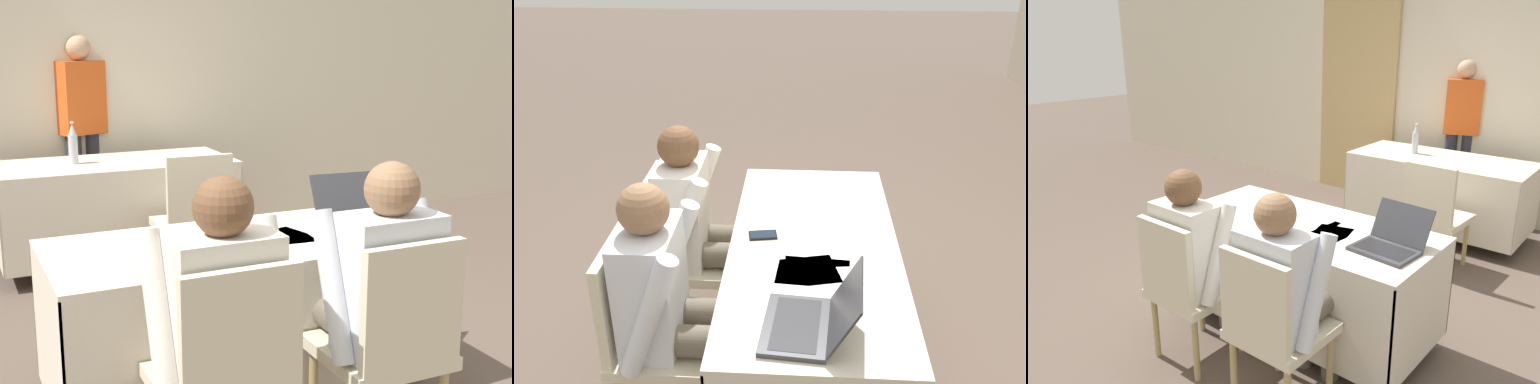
{
  "view_description": "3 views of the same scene",
  "coord_description": "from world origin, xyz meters",
  "views": [
    {
      "loc": [
        -1.13,
        -2.69,
        1.59
      ],
      "look_at": [
        0.0,
        -0.2,
        0.98
      ],
      "focal_mm": 50.0,
      "sensor_mm": 36.0,
      "label": 1
    },
    {
      "loc": [
        2.17,
        -0.06,
        2.05
      ],
      "look_at": [
        0.0,
        -0.2,
        0.98
      ],
      "focal_mm": 40.0,
      "sensor_mm": 36.0,
      "label": 2
    },
    {
      "loc": [
        1.7,
        -2.27,
        1.85
      ],
      "look_at": [
        0.0,
        -0.2,
        0.98
      ],
      "focal_mm": 35.0,
      "sensor_mm": 36.0,
      "label": 3
    }
  ],
  "objects": [
    {
      "name": "curtain_panel",
      "position": [
        -1.34,
        2.78,
        1.33
      ],
      "size": [
        0.97,
        0.04,
        2.65
      ],
      "color": "tan",
      "rests_on": "ground_plane"
    },
    {
      "name": "paper_centre_table",
      "position": [
        0.22,
        -0.05,
        0.74
      ],
      "size": [
        0.27,
        0.34,
        0.0
      ],
      "rotation": [
        0.0,
        0.0,
        0.24
      ],
      "color": "white",
      "rests_on": "conference_table_near"
    },
    {
      "name": "paper_beside_laptop",
      "position": [
        0.22,
        -0.01,
        0.74
      ],
      "size": [
        0.23,
        0.31,
        0.0
      ],
      "rotation": [
        0.0,
        0.0,
        -0.08
      ],
      "color": "white",
      "rests_on": "conference_table_near"
    },
    {
      "name": "laptop",
      "position": [
        0.58,
        -0.02,
        0.78
      ],
      "size": [
        0.36,
        0.36,
        0.22
      ],
      "rotation": [
        0.0,
        0.0,
        -0.09
      ],
      "color": "#333338",
      "rests_on": "conference_table_near"
    },
    {
      "name": "person_checkered_shirt",
      "position": [
        -0.32,
        -0.58,
        0.65
      ],
      "size": [
        0.5,
        0.52,
        1.16
      ],
      "rotation": [
        0.0,
        0.0,
        3.14
      ],
      "color": "#665B4C",
      "rests_on": "ground_plane"
    },
    {
      "name": "conference_table_near",
      "position": [
        0.0,
        0.0,
        0.55
      ],
      "size": [
        1.61,
        0.74,
        0.73
      ],
      "color": "beige",
      "rests_on": "ground_plane"
    },
    {
      "name": "chair_near_right",
      "position": [
        0.32,
        -0.68,
        0.49
      ],
      "size": [
        0.44,
        0.44,
        0.9
      ],
      "rotation": [
        0.0,
        0.0,
        3.14
      ],
      "color": "tan",
      "rests_on": "ground_plane"
    },
    {
      "name": "water_bottle",
      "position": [
        -0.29,
        2.15,
        0.87
      ],
      "size": [
        0.06,
        0.06,
        0.29
      ],
      "color": "#B7B7C1",
      "rests_on": "conference_table_far"
    },
    {
      "name": "wall_back",
      "position": [
        0.0,
        2.84,
        1.35
      ],
      "size": [
        12.0,
        0.06,
        2.7
      ],
      "color": "beige",
      "rests_on": "ground_plane"
    },
    {
      "name": "chair_near_left",
      "position": [
        -0.32,
        -0.68,
        0.49
      ],
      "size": [
        0.44,
        0.44,
        0.9
      ],
      "rotation": [
        0.0,
        0.0,
        3.14
      ],
      "color": "tan",
      "rests_on": "ground_plane"
    },
    {
      "name": "person_white_shirt",
      "position": [
        0.32,
        -0.58,
        0.65
      ],
      "size": [
        0.5,
        0.52,
        1.16
      ],
      "rotation": [
        0.0,
        0.0,
        3.14
      ],
      "color": "#665B4C",
      "rests_on": "ground_plane"
    },
    {
      "name": "chair_far_spare",
      "position": [
        0.28,
        1.34,
        0.49
      ],
      "size": [
        0.46,
        0.46,
        0.9
      ],
      "rotation": [
        0.0,
        0.0,
        3.09
      ],
      "color": "tan",
      "rests_on": "ground_plane"
    },
    {
      "name": "paper_left_edge",
      "position": [
        0.08,
        0.02,
        0.74
      ],
      "size": [
        0.24,
        0.32,
        0.0
      ],
      "rotation": [
        0.0,
        0.0,
        0.11
      ],
      "color": "white",
      "rests_on": "conference_table_near"
    },
    {
      "name": "ground_plane",
      "position": [
        0.0,
        0.0,
        0.0
      ],
      "size": [
        24.0,
        24.0,
        0.0
      ],
      "primitive_type": "plane",
      "color": "brown"
    },
    {
      "name": "cell_phone",
      "position": [
        -0.05,
        -0.23,
        0.74
      ],
      "size": [
        0.09,
        0.14,
        0.01
      ],
      "rotation": [
        0.0,
        0.0,
        0.16
      ],
      "color": "black",
      "rests_on": "conference_table_near"
    },
    {
      "name": "conference_table_far",
      "position": [
        -0.02,
        2.14,
        0.55
      ],
      "size": [
        1.61,
        0.74,
        0.73
      ],
      "color": "beige",
      "rests_on": "ground_plane"
    },
    {
      "name": "person_red_shirt",
      "position": [
        -0.11,
        2.81,
        0.91
      ],
      "size": [
        0.39,
        0.31,
        1.59
      ],
      "rotation": [
        0.0,
        0.0,
        0.36
      ],
      "color": "#33333D",
      "rests_on": "ground_plane"
    }
  ]
}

